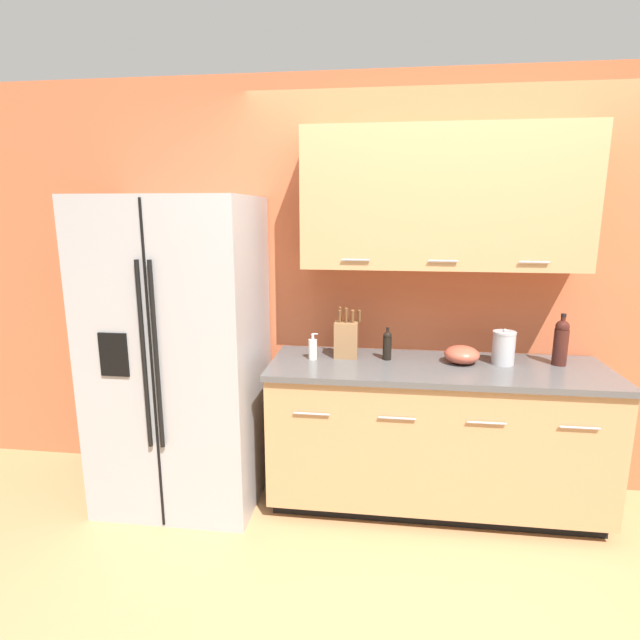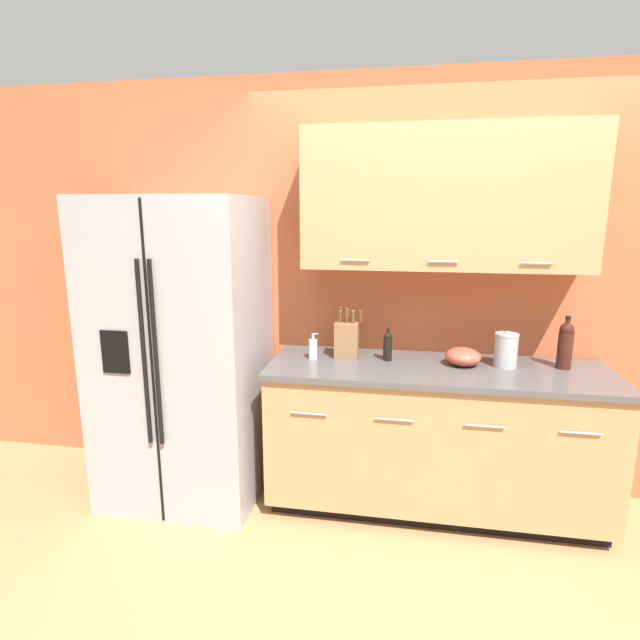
% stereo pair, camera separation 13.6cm
% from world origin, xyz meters
% --- Properties ---
extents(ground_plane, '(14.00, 14.00, 0.00)m').
position_xyz_m(ground_plane, '(0.00, 0.00, 0.00)').
color(ground_plane, '#B27F51').
extents(wall_back, '(10.00, 0.39, 2.60)m').
position_xyz_m(wall_back, '(-0.01, 0.99, 1.43)').
color(wall_back, '#BC5B38').
rests_on(wall_back, ground_plane).
extents(counter_unit, '(1.96, 0.64, 0.90)m').
position_xyz_m(counter_unit, '(-0.06, 0.69, 0.46)').
color(counter_unit, black).
rests_on(counter_unit, ground_plane).
extents(refrigerator, '(0.94, 0.78, 1.87)m').
position_xyz_m(refrigerator, '(-1.60, 0.62, 0.93)').
color(refrigerator, '#9E9EA0').
rests_on(refrigerator, ground_plane).
extents(knife_block, '(0.16, 0.11, 0.32)m').
position_xyz_m(knife_block, '(-0.60, 0.78, 1.02)').
color(knife_block, olive).
rests_on(knife_block, counter_unit).
extents(wine_bottle, '(0.08, 0.08, 0.31)m').
position_xyz_m(wine_bottle, '(0.65, 0.78, 1.04)').
color(wine_bottle, '#3D1914').
rests_on(wine_bottle, counter_unit).
extents(soap_dispenser, '(0.06, 0.05, 0.16)m').
position_xyz_m(soap_dispenser, '(-0.80, 0.71, 0.97)').
color(soap_dispenser, silver).
rests_on(soap_dispenser, counter_unit).
extents(oil_bottle, '(0.05, 0.05, 0.20)m').
position_xyz_m(oil_bottle, '(-0.35, 0.76, 0.99)').
color(oil_bottle, black).
rests_on(oil_bottle, counter_unit).
extents(steel_canister, '(0.13, 0.13, 0.21)m').
position_xyz_m(steel_canister, '(0.32, 0.76, 1.00)').
color(steel_canister, '#A3A3A5').
rests_on(steel_canister, counter_unit).
extents(mixing_bowl, '(0.20, 0.20, 0.10)m').
position_xyz_m(mixing_bowl, '(0.08, 0.74, 0.95)').
color(mixing_bowl, '#B24C38').
rests_on(mixing_bowl, counter_unit).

